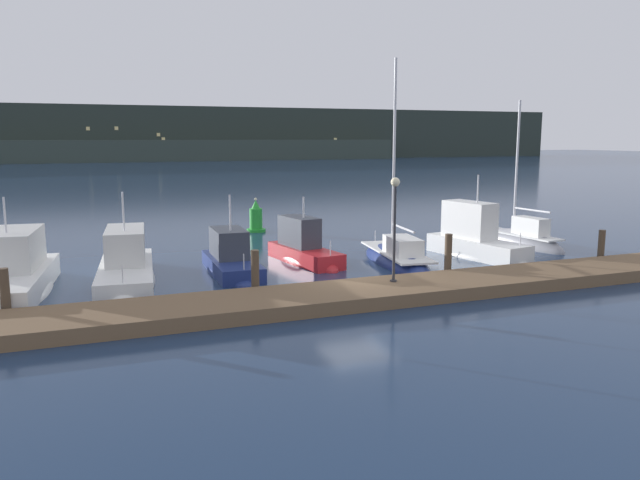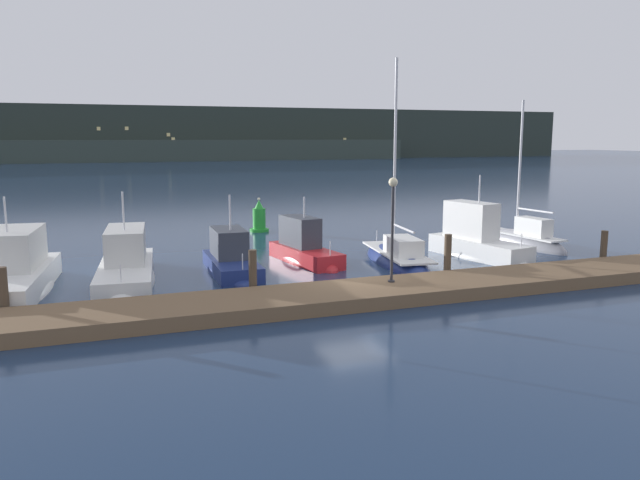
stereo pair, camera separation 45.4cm
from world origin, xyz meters
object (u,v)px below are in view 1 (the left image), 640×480
motorboat_berth_3 (231,265)px  dock_lamppost (395,212)px  motorboat_berth_2 (126,273)px  motorboat_berth_6 (475,246)px  channel_buoy (256,219)px  motorboat_berth_4 (304,255)px  sailboat_berth_5 (397,260)px  sailboat_berth_7 (520,243)px  motorboat_berth_1 (10,283)px

motorboat_berth_3 → dock_lamppost: dock_lamppost is taller
motorboat_berth_2 → motorboat_berth_6: size_ratio=1.29×
channel_buoy → motorboat_berth_4: bearing=-92.7°
motorboat_berth_3 → motorboat_berth_4: (3.47, 0.96, 0.01)m
motorboat_berth_4 → sailboat_berth_5: size_ratio=0.56×
sailboat_berth_7 → dock_lamppost: (-10.63, -6.41, 2.76)m
motorboat_berth_1 → sailboat_berth_7: 23.17m
motorboat_berth_2 → sailboat_berth_5: 11.32m
motorboat_berth_1 → motorboat_berth_4: bearing=7.7°
motorboat_berth_2 → motorboat_berth_4: motorboat_berth_2 is taller
motorboat_berth_6 → dock_lamppost: (-6.76, -4.79, 2.41)m
motorboat_berth_4 → channel_buoy: motorboat_berth_4 is taller
motorboat_berth_4 → dock_lamppost: bearing=-81.2°
motorboat_berth_4 → dock_lamppost: (1.00, -6.45, 2.60)m
motorboat_berth_2 → dock_lamppost: (8.56, -5.52, 2.61)m
motorboat_berth_3 → channel_buoy: bearing=69.4°
motorboat_berth_2 → sailboat_berth_5: (11.30, -0.65, -0.16)m
sailboat_berth_7 → motorboat_berth_2: bearing=-177.3°
motorboat_berth_1 → dock_lamppost: dock_lamppost is taller
sailboat_berth_7 → motorboat_berth_4: bearing=179.8°
motorboat_berth_3 → channel_buoy: size_ratio=2.71×
motorboat_berth_4 → sailboat_berth_7: size_ratio=0.65×
motorboat_berth_4 → channel_buoy: size_ratio=2.65×
motorboat_berth_2 → motorboat_berth_4: 7.61m
motorboat_berth_2 → sailboat_berth_7: bearing=2.7°
motorboat_berth_1 → dock_lamppost: bearing=-21.4°
motorboat_berth_6 → channel_buoy: size_ratio=3.00×
sailboat_berth_7 → motorboat_berth_6: bearing=-157.2°
motorboat_berth_4 → dock_lamppost: dock_lamppost is taller
motorboat_berth_1 → sailboat_berth_5: size_ratio=0.82×
sailboat_berth_5 → dock_lamppost: sailboat_berth_5 is taller
sailboat_berth_5 → dock_lamppost: bearing=-119.4°
sailboat_berth_5 → dock_lamppost: 6.24m
motorboat_berth_1 → channel_buoy: bearing=42.8°
motorboat_berth_4 → channel_buoy: 9.51m
motorboat_berth_1 → sailboat_berth_5: bearing=-0.1°
motorboat_berth_1 → motorboat_berth_3: bearing=4.3°
motorboat_berth_4 → sailboat_berth_7: (11.63, -0.04, -0.17)m
dock_lamppost → sailboat_berth_5: bearing=60.6°
sailboat_berth_7 → channel_buoy: (-11.18, 9.53, 0.60)m
sailboat_berth_5 → motorboat_berth_4: bearing=157.1°
motorboat_berth_6 → dock_lamppost: bearing=-144.7°
motorboat_berth_2 → motorboat_berth_3: size_ratio=1.43×
motorboat_berth_2 → motorboat_berth_6: motorboat_berth_6 is taller
sailboat_berth_5 → motorboat_berth_6: bearing=-1.1°
motorboat_berth_2 → motorboat_berth_4: bearing=7.0°
sailboat_berth_5 → motorboat_berth_6: 4.03m
motorboat_berth_1 → sailboat_berth_7: size_ratio=0.96×
motorboat_berth_1 → motorboat_berth_6: size_ratio=1.30×
motorboat_berth_2 → motorboat_berth_3: bearing=-0.3°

